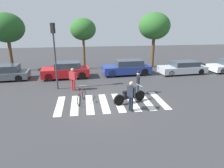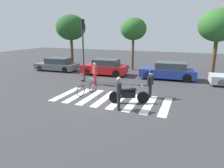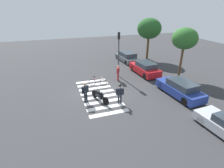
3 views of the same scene
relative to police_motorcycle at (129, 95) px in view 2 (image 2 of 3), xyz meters
The scene contains 14 objects.
ground_plane 1.24m from the police_motorcycle, behind, with size 60.00×60.00×0.00m, color #38383A.
police_motorcycle is the anchor object (origin of this frame).
leaning_bicycle 3.02m from the police_motorcycle, 169.19° to the left, with size 0.62×1.70×1.00m.
officer_on_foot 1.75m from the police_motorcycle, 57.11° to the left, with size 0.30×0.64×1.71m.
officer_by_motorcycle 1.27m from the police_motorcycle, 100.04° to the right, with size 0.41×0.62×1.73m.
pedestrian_bystander 4.63m from the police_motorcycle, 140.47° to the left, with size 0.57×0.44×1.68m.
crosswalk_stripes 1.24m from the police_motorcycle, behind, with size 6.75×3.09×0.01m.
car_grey_coupe 11.66m from the police_motorcycle, 145.46° to the left, with size 4.32×2.12×1.31m.
car_red_convertible 7.80m from the police_motorcycle, 123.48° to the left, with size 4.23×2.04×1.45m.
car_blue_hatchback 6.97m from the police_motorcycle, 78.72° to the left, with size 4.62×2.02×1.43m.
traffic_light_pole 6.46m from the police_motorcycle, 144.20° to the left, with size 0.36×0.32×4.79m.
street_tree_near 14.52m from the police_motorcycle, 134.99° to the left, with size 3.32×3.32×5.73m.
street_tree_mid 10.87m from the police_motorcycle, 104.79° to the left, with size 2.61×2.61×5.25m.
street_tree_far 11.75m from the police_motorcycle, 63.46° to the left, with size 3.33×3.33×5.85m.
Camera 2 is at (4.22, -10.62, 3.96)m, focal length 32.60 mm.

